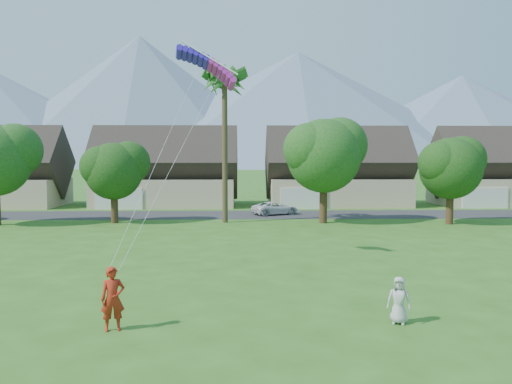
{
  "coord_description": "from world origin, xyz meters",
  "views": [
    {
      "loc": [
        -0.64,
        -12.2,
        5.35
      ],
      "look_at": [
        0.0,
        10.0,
        3.8
      ],
      "focal_mm": 35.0,
      "sensor_mm": 36.0,
      "label": 1
    }
  ],
  "objects_px": {
    "watcher": "(399,300)",
    "parafoil_kite": "(209,64)",
    "kite_flyer": "(113,299)",
    "parked_car": "(275,208)"
  },
  "relations": [
    {
      "from": "watcher",
      "to": "parafoil_kite",
      "type": "relative_size",
      "value": 0.46
    },
    {
      "from": "parafoil_kite",
      "to": "kite_flyer",
      "type": "bearing_deg",
      "value": -102.47
    },
    {
      "from": "kite_flyer",
      "to": "watcher",
      "type": "distance_m",
      "value": 9.04
    },
    {
      "from": "parked_car",
      "to": "parafoil_kite",
      "type": "distance_m",
      "value": 23.52
    },
    {
      "from": "parafoil_kite",
      "to": "watcher",
      "type": "bearing_deg",
      "value": -54.29
    },
    {
      "from": "watcher",
      "to": "parafoil_kite",
      "type": "bearing_deg",
      "value": 145.23
    },
    {
      "from": "parked_car",
      "to": "parafoil_kite",
      "type": "height_order",
      "value": "parafoil_kite"
    },
    {
      "from": "watcher",
      "to": "parked_car",
      "type": "height_order",
      "value": "watcher"
    },
    {
      "from": "kite_flyer",
      "to": "watcher",
      "type": "relative_size",
      "value": 1.31
    },
    {
      "from": "kite_flyer",
      "to": "parafoil_kite",
      "type": "relative_size",
      "value": 0.61
    }
  ]
}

